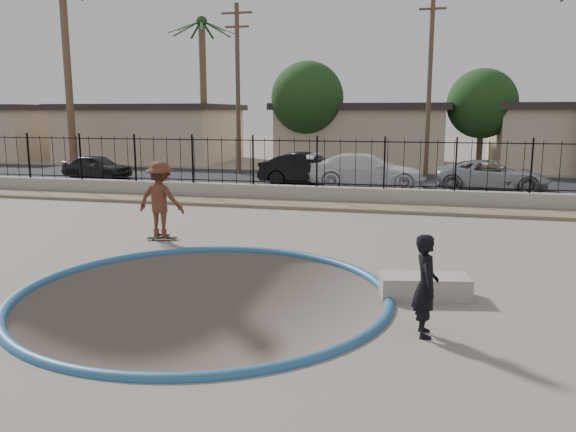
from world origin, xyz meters
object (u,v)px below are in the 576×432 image
(car_a, at_px, (97,167))
(skater, at_px, (161,203))
(videographer, at_px, (426,285))
(concrete_ledge, at_px, (424,286))
(car_c, at_px, (367,171))
(car_d, at_px, (491,175))
(car_b, at_px, (308,169))
(skateboard, at_px, (162,238))

(car_a, bearing_deg, skater, -136.63)
(skater, distance_m, videographer, 8.46)
(concrete_ledge, relative_size, car_c, 0.31)
(skater, relative_size, car_d, 0.42)
(skater, distance_m, car_b, 12.10)
(car_b, distance_m, car_d, 8.03)
(videographer, xyz_separation_m, car_d, (2.74, 17.03, -0.10))
(car_a, bearing_deg, skateboard, -136.63)
(videographer, xyz_separation_m, car_a, (-16.25, 17.03, -0.14))
(concrete_ledge, relative_size, car_d, 0.34)
(car_a, distance_m, car_d, 18.99)
(car_a, bearing_deg, videographer, -131.19)
(videographer, distance_m, car_d, 17.25)
(car_d, bearing_deg, videographer, 170.94)
(skateboard, bearing_deg, car_b, 68.49)
(car_a, relative_size, car_c, 0.69)
(skater, height_order, car_a, skater)
(videographer, relative_size, concrete_ledge, 0.98)
(car_c, bearing_deg, skater, 158.31)
(car_d, bearing_deg, skateboard, 141.60)
(concrete_ledge, bearing_deg, skateboard, 155.10)
(skater, distance_m, car_a, 15.28)
(skateboard, distance_m, car_d, 15.34)
(videographer, height_order, car_d, videographer)
(skateboard, relative_size, car_a, 0.23)
(skater, height_order, car_b, skater)
(videographer, height_order, car_c, videographer)
(skateboard, xyz_separation_m, car_a, (-9.45, 12.00, 0.59))
(car_b, xyz_separation_m, car_c, (2.72, -0.25, 0.02))
(skateboard, height_order, concrete_ledge, concrete_ledge)
(skateboard, bearing_deg, videographer, -50.83)
(concrete_ledge, bearing_deg, car_c, 99.76)
(car_b, relative_size, car_c, 0.86)
(videographer, distance_m, concrete_ledge, 1.96)
(car_b, bearing_deg, videographer, -164.36)
(videographer, bearing_deg, car_d, -17.56)
(skater, distance_m, concrete_ledge, 7.54)
(videographer, xyz_separation_m, concrete_ledge, (0.00, 1.87, -0.59))
(skater, height_order, videographer, skater)
(car_c, bearing_deg, concrete_ledge, -172.10)
(skater, distance_m, skateboard, 0.94)
(car_b, bearing_deg, car_a, 88.39)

